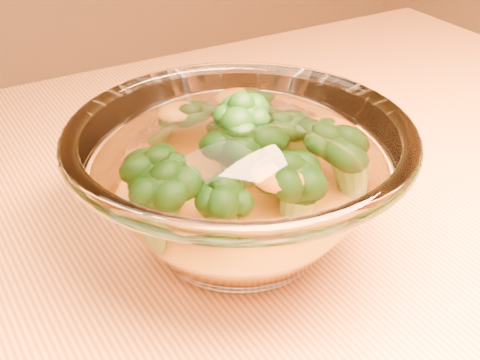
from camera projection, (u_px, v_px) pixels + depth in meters
name	position (u px, v px, depth m)	size (l,w,h in m)	color
glass_bowl	(240.00, 186.00, 0.48)	(0.25, 0.25, 0.11)	white
cheese_sauce	(240.00, 213.00, 0.49)	(0.13, 0.13, 0.04)	orange
broccoli_heap	(242.00, 162.00, 0.48)	(0.16, 0.14, 0.08)	black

